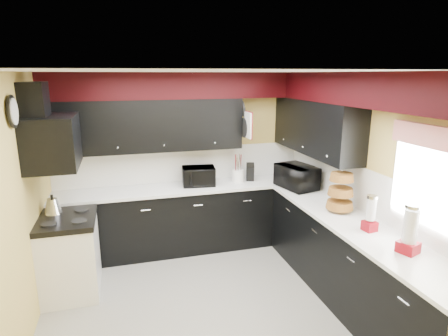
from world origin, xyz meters
The scene contains 35 objects.
ground centered at (0.00, 0.00, 0.00)m, with size 3.60×3.60×0.00m, color gray.
wall_back centered at (0.00, 1.80, 1.25)m, with size 3.60×0.06×2.50m, color #E0C666.
wall_right centered at (1.80, 0.00, 1.25)m, with size 0.06×3.60×2.50m, color #E0C666.
wall_left centered at (-1.80, 0.00, 1.25)m, with size 0.06×3.60×2.50m, color #E0C666.
ceiling centered at (0.00, 0.00, 2.50)m, with size 3.60×3.60×0.06m, color white.
cab_back centered at (0.00, 1.50, 0.45)m, with size 3.60×0.60×0.90m, color black.
cab_right centered at (1.50, -0.30, 0.45)m, with size 0.60×3.00×0.90m, color black.
counter_back centered at (0.00, 1.50, 0.92)m, with size 3.62×0.64×0.04m, color white.
counter_right centered at (1.50, -0.30, 0.92)m, with size 0.64×3.02×0.04m, color white.
splash_back centered at (0.00, 1.79, 1.19)m, with size 3.60×0.02×0.50m, color white.
splash_right centered at (1.79, 0.00, 1.19)m, with size 0.02×3.60×0.50m, color white.
upper_back centered at (-0.50, 1.62, 1.80)m, with size 2.60×0.35×0.70m, color black.
upper_right centered at (1.62, 0.90, 1.80)m, with size 0.35×1.80×0.70m, color black.
soffit_back centered at (0.00, 1.62, 2.33)m, with size 3.60×0.36×0.35m, color black.
soffit_right centered at (1.62, -0.18, 2.33)m, with size 0.36×3.24×0.35m, color black.
stove centered at (-1.50, 0.75, 0.43)m, with size 0.60×0.75×0.86m, color white.
cooktop centered at (-1.50, 0.75, 0.89)m, with size 0.62×0.77×0.06m, color black.
hood centered at (-1.55, 0.75, 1.78)m, with size 0.50×0.78×0.55m, color black.
hood_duct centered at (-1.68, 0.75, 2.20)m, with size 0.24×0.40×0.40m, color black.
window centered at (1.79, -0.90, 1.55)m, with size 0.03×0.86×0.96m, color white, non-canonical shape.
valance centered at (1.73, -0.90, 1.95)m, with size 0.04×0.88×0.20m, color red.
pan_top centered at (0.82, 1.55, 2.00)m, with size 0.03×0.22×0.40m, color black, non-canonical shape.
pan_mid centered at (0.82, 1.42, 1.75)m, with size 0.03×0.28×0.46m, color black, non-canonical shape.
pan_low centered at (0.82, 1.68, 1.72)m, with size 0.03×0.24×0.42m, color black, non-canonical shape.
cut_board centered at (0.83, 1.30, 1.80)m, with size 0.03×0.26×0.35m, color white.
baskets centered at (1.52, 0.05, 1.18)m, with size 0.27×0.27×0.50m, color brown, non-canonical shape.
clock centered at (-1.77, 0.25, 2.15)m, with size 0.03×0.30×0.30m, color black, non-canonical shape.
deco_plate centered at (1.77, -0.35, 2.25)m, with size 0.03×0.24×0.24m, color white, non-canonical shape.
toaster_oven centered at (0.18, 1.51, 1.07)m, with size 0.45×0.37×0.26m, color black.
microwave centered at (1.46, 1.01, 1.10)m, with size 0.57×0.39×0.32m, color black.
utensil_crock centered at (0.77, 1.52, 1.03)m, with size 0.17×0.17×0.18m, color white.
knife_block centered at (0.96, 1.53, 1.07)m, with size 0.11×0.16×0.25m, color black.
kettle centered at (-1.65, 0.92, 1.01)m, with size 0.20×0.20×0.18m, color #A2A3A7, non-canonical shape.
dispenser_a centered at (1.50, -0.52, 1.10)m, with size 0.12×0.12×0.33m, color #58010A, non-canonical shape.
dispenser_b centered at (1.53, -1.02, 1.16)m, with size 0.16×0.16×0.43m, color maroon, non-canonical shape.
Camera 1 is at (-0.86, -3.50, 2.48)m, focal length 30.00 mm.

